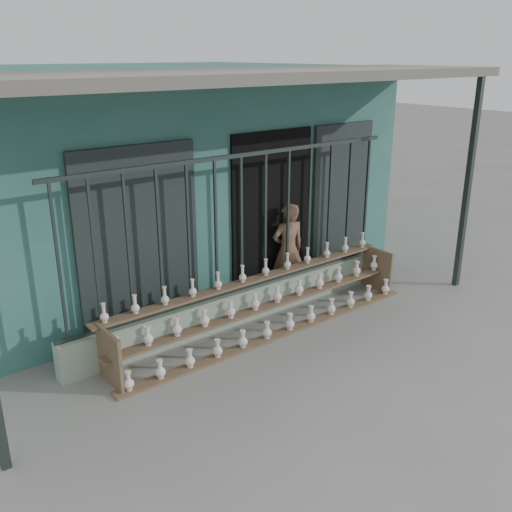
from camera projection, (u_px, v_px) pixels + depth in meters
ground at (308, 358)px, 6.72m from camera, size 60.00×60.00×0.00m
workshop_building at (134, 168)px, 9.30m from camera, size 7.40×6.60×3.21m
parapet_wall at (242, 305)px, 7.60m from camera, size 5.00×0.20×0.45m
security_fence at (241, 224)px, 7.22m from camera, size 5.00×0.04×1.80m
shelf_rack at (267, 304)px, 7.30m from camera, size 4.50×0.68×0.85m
elderly_woman at (288, 250)px, 8.26m from camera, size 0.56×0.43×1.40m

